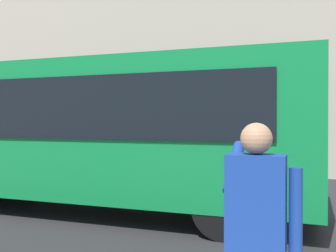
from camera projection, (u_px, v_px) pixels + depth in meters
ground_plane at (312, 229)px, 6.76m from camera, size 60.00×60.00×0.00m
red_bus at (92, 130)px, 8.16m from camera, size 9.05×2.54×3.08m
pedestrian_photographer at (257, 225)px, 2.71m from camera, size 0.53×0.52×1.70m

